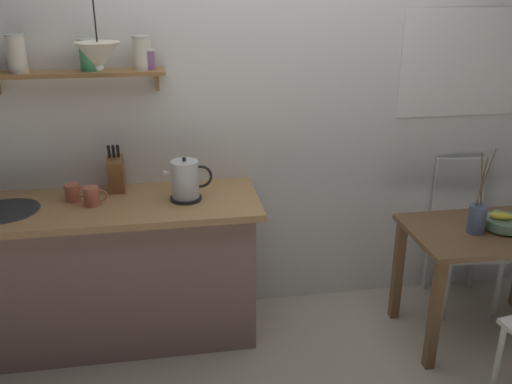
% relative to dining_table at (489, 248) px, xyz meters
% --- Properties ---
extents(ground_plane, '(14.00, 14.00, 0.00)m').
position_rel_dining_table_xyz_m(ground_plane, '(-1.27, 0.01, -0.60)').
color(ground_plane, '#BCB29E').
extents(back_wall, '(6.80, 0.11, 2.70)m').
position_rel_dining_table_xyz_m(back_wall, '(-1.06, 0.66, 0.75)').
color(back_wall, white).
rests_on(back_wall, ground_plane).
extents(kitchen_counter, '(1.83, 0.63, 0.92)m').
position_rel_dining_table_xyz_m(kitchen_counter, '(-2.27, 0.33, -0.14)').
color(kitchen_counter, gray).
rests_on(kitchen_counter, ground_plane).
extents(wall_shelf, '(0.98, 0.20, 0.33)m').
position_rel_dining_table_xyz_m(wall_shelf, '(-2.29, 0.50, 1.08)').
color(wall_shelf, '#9E6B3D').
extents(dining_table, '(0.98, 0.62, 0.73)m').
position_rel_dining_table_xyz_m(dining_table, '(0.00, 0.00, 0.00)').
color(dining_table, brown).
rests_on(dining_table, ground_plane).
extents(dining_chair_far, '(0.45, 0.48, 0.99)m').
position_rel_dining_table_xyz_m(dining_chair_far, '(0.07, 0.44, -0.07)').
color(dining_chair_far, silver).
rests_on(dining_chair_far, ground_plane).
extents(fruit_bowl, '(0.24, 0.24, 0.12)m').
position_rel_dining_table_xyz_m(fruit_bowl, '(0.06, -0.01, 0.17)').
color(fruit_bowl, slate).
rests_on(fruit_bowl, dining_table).
extents(twig_vase, '(0.10, 0.10, 0.51)m').
position_rel_dining_table_xyz_m(twig_vase, '(-0.13, -0.03, 0.22)').
color(twig_vase, '#475675').
rests_on(twig_vase, dining_table).
extents(electric_kettle, '(0.27, 0.18, 0.26)m').
position_rel_dining_table_xyz_m(electric_kettle, '(-1.77, 0.29, 0.43)').
color(electric_kettle, black).
rests_on(electric_kettle, kitchen_counter).
extents(knife_block, '(0.09, 0.17, 0.30)m').
position_rel_dining_table_xyz_m(knife_block, '(-2.17, 0.49, 0.43)').
color(knife_block, brown).
rests_on(knife_block, kitchen_counter).
extents(coffee_mug_by_sink, '(0.12, 0.08, 0.10)m').
position_rel_dining_table_xyz_m(coffee_mug_by_sink, '(-2.41, 0.38, 0.37)').
color(coffee_mug_by_sink, '#C6664C').
rests_on(coffee_mug_by_sink, kitchen_counter).
extents(coffee_mug_spare, '(0.13, 0.09, 0.11)m').
position_rel_dining_table_xyz_m(coffee_mug_spare, '(-2.29, 0.29, 0.37)').
color(coffee_mug_spare, '#C6664C').
rests_on(coffee_mug_spare, kitchen_counter).
extents(pendant_lamp, '(0.22, 0.22, 0.58)m').
position_rel_dining_table_xyz_m(pendant_lamp, '(-2.18, 0.23, 1.14)').
color(pendant_lamp, black).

